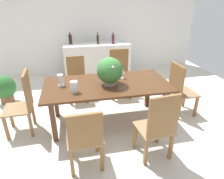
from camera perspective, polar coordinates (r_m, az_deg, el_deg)
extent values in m
plane|color=silver|center=(3.85, -1.93, -7.20)|extent=(7.04, 7.04, 0.00)
cube|color=white|center=(5.88, -6.79, 17.50)|extent=(6.40, 0.10, 2.60)
cube|color=#4C2D19|center=(3.31, -1.43, 1.46)|extent=(2.09, 1.04, 0.03)
cube|color=#4C2D19|center=(3.14, -16.57, -8.87)|extent=(0.07, 0.07, 0.71)
cube|color=#4C2D19|center=(3.43, 14.76, -5.48)|extent=(0.07, 0.07, 0.71)
cube|color=#4C2D19|center=(3.78, -15.94, -2.68)|extent=(0.07, 0.07, 0.71)
cube|color=#4C2D19|center=(4.03, 10.26, -0.31)|extent=(0.07, 0.07, 0.71)
cube|color=brown|center=(3.14, 13.06, -11.63)|extent=(0.05, 0.05, 0.42)
cube|color=brown|center=(2.99, 6.63, -13.16)|extent=(0.05, 0.05, 0.42)
cube|color=brown|center=(2.91, 16.62, -15.46)|extent=(0.05, 0.05, 0.42)
cube|color=brown|center=(2.75, 9.74, -17.44)|extent=(0.05, 0.05, 0.42)
cube|color=#8F6F4C|center=(2.80, 11.92, -10.83)|extent=(0.49, 0.47, 0.03)
cube|color=brown|center=(2.50, 14.65, -7.70)|extent=(0.42, 0.08, 0.57)
cube|color=brown|center=(3.82, -27.13, -6.80)|extent=(0.05, 0.05, 0.42)
cube|color=brown|center=(3.52, -28.23, -9.92)|extent=(0.05, 0.05, 0.42)
cube|color=brown|center=(3.75, -21.75, -6.35)|extent=(0.05, 0.05, 0.42)
cube|color=brown|center=(3.44, -22.34, -9.51)|extent=(0.05, 0.05, 0.42)
cube|color=#8F6F4C|center=(3.52, -25.52, -5.04)|extent=(0.46, 0.47, 0.03)
cube|color=brown|center=(3.35, -23.18, -0.16)|extent=(0.06, 0.41, 0.59)
cube|color=brown|center=(4.16, -11.86, -1.80)|extent=(0.05, 0.05, 0.42)
cube|color=brown|center=(4.18, -7.24, -1.32)|extent=(0.05, 0.05, 0.42)
cube|color=brown|center=(4.49, -12.12, 0.22)|extent=(0.05, 0.05, 0.42)
cube|color=brown|center=(4.51, -7.83, 0.66)|extent=(0.05, 0.05, 0.42)
cube|color=#8F6F4C|center=(4.24, -9.98, 2.18)|extent=(0.43, 0.45, 0.03)
cube|color=brown|center=(4.34, -10.46, 6.32)|extent=(0.38, 0.05, 0.49)
cube|color=brown|center=(4.00, 23.05, -4.58)|extent=(0.05, 0.05, 0.42)
cube|color=brown|center=(4.27, 20.10, -2.15)|extent=(0.05, 0.05, 0.42)
cube|color=brown|center=(3.81, 18.77, -5.34)|extent=(0.05, 0.05, 0.42)
cube|color=brown|center=(4.10, 15.99, -2.74)|extent=(0.05, 0.05, 0.42)
cube|color=#8F6F4C|center=(3.94, 19.93, -0.82)|extent=(0.44, 0.48, 0.03)
cube|color=brown|center=(3.73, 18.09, 2.84)|extent=(0.06, 0.43, 0.55)
cube|color=brown|center=(2.91, -4.31, -14.25)|extent=(0.05, 0.05, 0.42)
cube|color=brown|center=(2.89, -11.89, -15.11)|extent=(0.05, 0.05, 0.42)
cube|color=brown|center=(2.64, -2.91, -19.11)|extent=(0.05, 0.05, 0.42)
cube|color=brown|center=(2.62, -11.47, -20.12)|extent=(0.05, 0.05, 0.42)
cube|color=#8F6F4C|center=(2.62, -7.93, -13.45)|extent=(0.46, 0.45, 0.03)
cube|color=brown|center=(2.31, -7.72, -11.82)|extent=(0.41, 0.05, 0.45)
cube|color=brown|center=(4.26, 0.34, -0.61)|extent=(0.05, 0.05, 0.42)
cube|color=brown|center=(4.33, 5.32, -0.25)|extent=(0.05, 0.05, 0.42)
cube|color=brown|center=(4.58, -0.40, 1.29)|extent=(0.05, 0.05, 0.42)
cube|color=brown|center=(4.65, 4.26, 1.59)|extent=(0.05, 0.05, 0.42)
cube|color=#8F6F4C|center=(4.36, 2.44, 3.19)|extent=(0.47, 0.45, 0.03)
cube|color=brown|center=(4.44, 2.01, 7.85)|extent=(0.42, 0.06, 0.60)
cylinder|color=gray|center=(3.26, -0.64, 2.18)|extent=(0.22, 0.22, 0.09)
sphere|color=#387538|center=(3.18, -0.66, 5.52)|extent=(0.42, 0.42, 0.42)
sphere|color=silver|center=(3.21, 1.69, 6.98)|extent=(0.04, 0.04, 0.04)
sphere|color=silver|center=(2.99, 0.30, 6.44)|extent=(0.04, 0.04, 0.04)
sphere|color=silver|center=(3.10, -2.93, 7.11)|extent=(0.05, 0.05, 0.05)
sphere|color=silver|center=(3.21, 1.22, 6.90)|extent=(0.06, 0.06, 0.06)
cylinder|color=silver|center=(3.32, -14.44, 1.14)|extent=(0.10, 0.10, 0.01)
cylinder|color=silver|center=(3.31, -14.49, 1.51)|extent=(0.02, 0.02, 0.03)
cylinder|color=silver|center=(3.28, -14.65, 2.96)|extent=(0.09, 0.09, 0.15)
cylinder|color=silver|center=(3.05, -10.74, -0.68)|extent=(0.09, 0.09, 0.01)
cylinder|color=silver|center=(3.04, -10.78, -0.26)|extent=(0.03, 0.03, 0.04)
cylinder|color=silver|center=(3.01, -10.90, 1.17)|extent=(0.12, 0.12, 0.13)
cylinder|color=silver|center=(3.53, 3.15, 3.32)|extent=(0.06, 0.06, 0.00)
cylinder|color=silver|center=(3.52, 3.17, 3.98)|extent=(0.01, 0.01, 0.08)
cone|color=silver|center=(3.49, 3.20, 5.21)|extent=(0.08, 0.08, 0.08)
cube|color=silver|center=(5.40, -4.31, 8.02)|extent=(1.71, 0.60, 0.96)
cylinder|color=#511E28|center=(5.25, 0.32, 14.34)|extent=(0.07, 0.07, 0.24)
cylinder|color=#511E28|center=(5.23, 0.32, 15.91)|extent=(0.03, 0.03, 0.06)
cylinder|color=black|center=(5.32, -11.94, 13.95)|extent=(0.08, 0.08, 0.24)
cylinder|color=black|center=(5.29, -12.09, 15.55)|extent=(0.03, 0.03, 0.06)
cylinder|color=black|center=(5.22, -4.14, 14.14)|extent=(0.06, 0.06, 0.22)
cylinder|color=black|center=(5.19, -4.19, 15.80)|extent=(0.02, 0.02, 0.08)
cylinder|color=brown|center=(4.80, -27.95, -2.26)|extent=(0.27, 0.27, 0.18)
ellipsoid|color=#2D662D|center=(4.70, -28.59, 0.62)|extent=(0.44, 0.44, 0.49)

